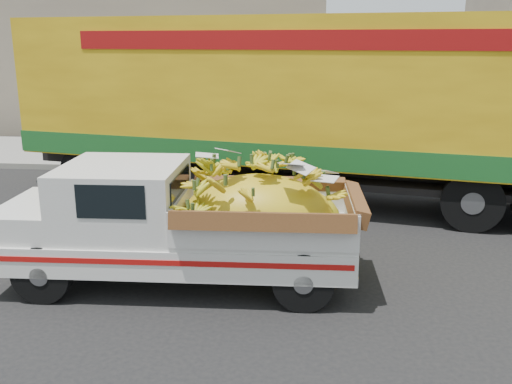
# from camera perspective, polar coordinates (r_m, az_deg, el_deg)

# --- Properties ---
(ground) EXTENTS (100.00, 100.00, 0.00)m
(ground) POSITION_cam_1_polar(r_m,az_deg,el_deg) (8.62, 0.65, -7.89)
(ground) COLOR black
(ground) RESTS_ON ground
(curb) EXTENTS (60.00, 0.25, 0.15)m
(curb) POSITION_cam_1_polar(r_m,az_deg,el_deg) (14.70, 2.93, 2.07)
(curb) COLOR gray
(curb) RESTS_ON ground
(sidewalk) EXTENTS (60.00, 4.00, 0.14)m
(sidewalk) POSITION_cam_1_polar(r_m,az_deg,el_deg) (16.75, 3.31, 3.65)
(sidewalk) COLOR gray
(sidewalk) RESTS_ON ground
(building_left) EXTENTS (18.00, 6.00, 5.00)m
(building_left) POSITION_cam_1_polar(r_m,az_deg,el_deg) (23.97, -15.85, 12.39)
(building_left) COLOR gray
(building_left) RESTS_ON ground
(pickup_truck) EXTENTS (4.92, 1.94, 1.70)m
(pickup_truck) POSITION_cam_1_polar(r_m,az_deg,el_deg) (7.95, -5.16, -2.94)
(pickup_truck) COLOR black
(pickup_truck) RESTS_ON ground
(semi_trailer) EXTENTS (12.09, 4.85, 3.80)m
(semi_trailer) POSITION_cam_1_polar(r_m,az_deg,el_deg) (11.92, 4.26, 9.01)
(semi_trailer) COLOR black
(semi_trailer) RESTS_ON ground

